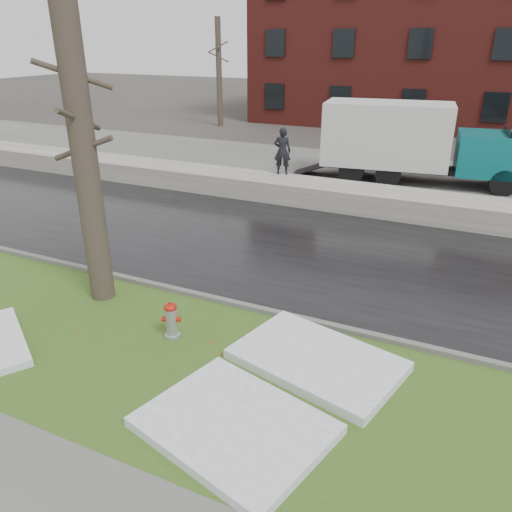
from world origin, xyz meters
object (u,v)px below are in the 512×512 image
at_px(box_truck, 412,142).
at_px(worker, 282,151).
at_px(fire_hydrant, 171,318).
at_px(tree, 84,152).

bearing_deg(box_truck, worker, -145.03).
bearing_deg(worker, fire_hydrant, 83.18).
bearing_deg(tree, box_truck, 70.61).
relative_size(box_truck, worker, 5.54).
xyz_separation_m(tree, worker, (0.54, 9.14, -1.67)).
bearing_deg(tree, worker, 86.59).
xyz_separation_m(tree, box_truck, (4.49, 12.75, -1.64)).
relative_size(tree, worker, 3.81).
relative_size(tree, box_truck, 0.69).
distance_m(tree, box_truck, 13.61).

